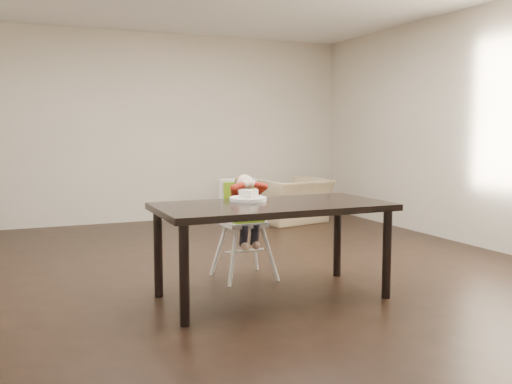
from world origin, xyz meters
The scene contains 6 objects.
ground centered at (0.00, 0.00, 0.00)m, with size 7.00×7.00×0.00m, color black.
room_walls centered at (0.00, 0.00, 1.86)m, with size 6.02×7.02×2.71m.
dining_table centered at (0.03, -0.68, 0.67)m, with size 1.80×0.90×0.75m.
high_chair centered at (0.05, -0.01, 0.66)m, with size 0.39×0.39×0.93m.
plate centered at (-0.08, -0.45, 0.78)m, with size 0.37×0.37×0.09m.
armchair centered at (1.82, 2.56, 0.42)m, with size 0.96×0.62×0.84m, color tan.
Camera 1 is at (-1.82, -4.67, 1.32)m, focal length 40.00 mm.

